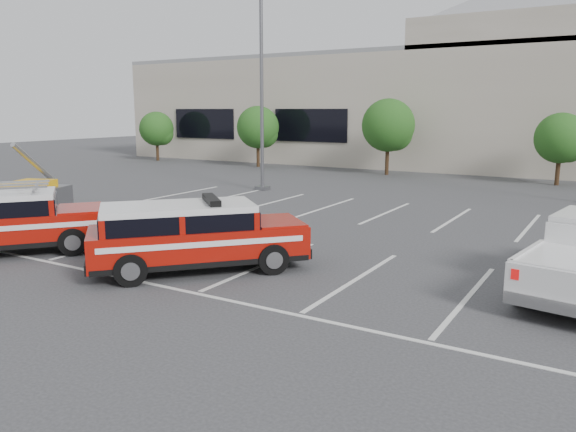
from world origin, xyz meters
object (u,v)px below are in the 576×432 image
convention_building (505,102)px  tree_left (259,129)px  tree_far_left (158,130)px  fire_chief_suv (195,241)px  light_pole_left (262,89)px  tree_mid_left (390,127)px  ladder_suv (7,226)px  utility_rig (26,199)px  tree_mid_right (562,140)px

convention_building → tree_left: size_ratio=13.58×
tree_far_left → fire_chief_suv: tree_far_left is taller
tree_far_left → fire_chief_suv: (23.66, -23.41, -1.72)m
fire_chief_suv → tree_far_left: bearing=178.0°
light_pole_left → tree_mid_left: bearing=72.9°
light_pole_left → fire_chief_suv: light_pole_left is taller
ladder_suv → utility_rig: size_ratio=1.33×
light_pole_left → fire_chief_suv: bearing=-63.2°
convention_building → light_pole_left: convention_building is taller
tree_left → light_pole_left: bearing=-55.5°
tree_mid_right → utility_rig: (-17.64, -20.53, -1.93)m
tree_mid_right → utility_rig: tree_mid_right is taller
tree_mid_left → ladder_suv: 25.04m
fire_chief_suv → ladder_suv: ladder_suv is taller
tree_mid_right → fire_chief_suv: bearing=-105.1°
tree_mid_left → tree_mid_right: bearing=-0.0°
tree_far_left → tree_mid_right: (30.00, 0.00, 0.00)m
tree_mid_left → tree_mid_right: (10.00, -0.00, -0.54)m
tree_far_left → ladder_suv: size_ratio=0.76×
tree_far_left → tree_mid_left: (20.00, 0.00, 0.54)m
ladder_suv → light_pole_left: bearing=132.3°
utility_rig → tree_mid_left: bearing=49.6°
tree_mid_right → ladder_suv: 27.72m
convention_building → tree_mid_left: (-5.09, -9.82, -1.68)m
convention_building → tree_left: convention_building is taller
tree_mid_right → utility_rig: bearing=-130.7°
convention_building → ladder_suv: bearing=-101.8°
convention_building → light_pole_left: 21.49m
light_pole_left → fire_chief_suv: size_ratio=1.91×
tree_left → fire_chief_suv: tree_left is taller
tree_mid_right → tree_left: bearing=180.0°
utility_rig → fire_chief_suv: bearing=-34.2°
light_pole_left → tree_far_left: bearing=149.3°
tree_mid_left → fire_chief_suv: 23.80m
tree_mid_left → fire_chief_suv: size_ratio=0.90×
tree_far_left → convention_building: bearing=21.4°
tree_mid_left → tree_far_left: bearing=-180.0°
convention_building → ladder_suv: size_ratio=11.37×
tree_mid_left → light_pole_left: size_ratio=0.47×
tree_far_left → light_pole_left: bearing=-30.7°
tree_left → utility_rig: (2.36, -20.53, -2.19)m
tree_left → utility_rig: bearing=-83.4°
tree_left → fire_chief_suv: (13.66, -23.41, -1.99)m
fire_chief_suv → utility_rig: 11.66m
fire_chief_suv → light_pole_left: bearing=159.5°
convention_building → fire_chief_suv: convention_building is taller
tree_mid_right → fire_chief_suv: tree_mid_right is taller
ladder_suv → utility_rig: 6.96m
tree_left → light_pole_left: light_pole_left is taller
tree_far_left → ladder_suv: (17.82, -24.84, -1.69)m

